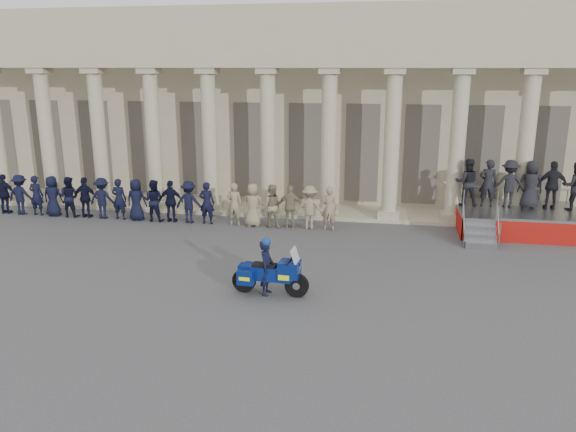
# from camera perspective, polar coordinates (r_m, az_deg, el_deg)

# --- Properties ---
(ground) EXTENTS (90.00, 90.00, 0.00)m
(ground) POSITION_cam_1_polar(r_m,az_deg,el_deg) (17.08, -3.44, -6.87)
(ground) COLOR #424244
(ground) RESTS_ON ground
(building) EXTENTS (40.00, 12.50, 9.00)m
(building) POSITION_cam_1_polar(r_m,az_deg,el_deg) (30.43, 3.15, 11.50)
(building) COLOR tan
(building) RESTS_ON ground
(officer_rank) EXTENTS (15.27, 0.67, 1.77)m
(officer_rank) POSITION_cam_1_polar(r_m,az_deg,el_deg) (24.27, -13.49, 1.54)
(officer_rank) COLOR black
(officer_rank) RESTS_ON ground
(reviewing_stand) EXTENTS (4.92, 4.33, 2.82)m
(reviewing_stand) POSITION_cam_1_polar(r_m,az_deg,el_deg) (23.75, 22.43, 2.29)
(reviewing_stand) COLOR gray
(reviewing_stand) RESTS_ON ground
(motorcycle) EXTENTS (2.26, 0.94, 1.45)m
(motorcycle) POSITION_cam_1_polar(r_m,az_deg,el_deg) (16.07, -1.76, -5.88)
(motorcycle) COLOR black
(motorcycle) RESTS_ON ground
(rider) EXTENTS (0.42, 0.61, 1.70)m
(rider) POSITION_cam_1_polar(r_m,az_deg,el_deg) (16.03, -2.20, -5.10)
(rider) COLOR black
(rider) RESTS_ON ground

